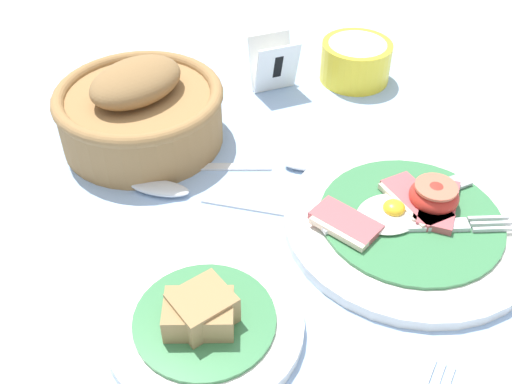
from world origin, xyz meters
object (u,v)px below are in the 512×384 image
sugar_cup (356,60)px  teaspoon_near_cup (291,164)px  bread_plate (204,321)px  number_card (274,65)px  breakfast_plate (410,219)px  teaspoon_by_saucer (182,192)px  bread_basket (140,110)px

sugar_cup → teaspoon_near_cup: (-0.19, -0.13, -0.02)m
bread_plate → teaspoon_near_cup: 0.25m
sugar_cup → number_card: bearing=162.4°
breakfast_plate → sugar_cup: size_ratio=2.69×
sugar_cup → teaspoon_by_saucer: 0.34m
breakfast_plate → bread_plate: (-0.25, -0.01, 0.00)m
bread_basket → teaspoon_near_cup: size_ratio=1.15×
bread_plate → bread_basket: bearing=77.7°
number_card → sugar_cup: bearing=-8.4°
teaspoon_near_cup → sugar_cup: bearing=63.7°
bread_plate → number_card: size_ratio=2.39×
bread_plate → breakfast_plate: bearing=2.0°
breakfast_plate → bread_plate: size_ratio=1.50×
number_card → teaspoon_by_saucer: bearing=-136.2°
breakfast_plate → bread_plate: bearing=-178.0°
teaspoon_near_cup → number_card: bearing=95.0°
bread_plate → sugar_cup: sugar_cup is taller
sugar_cup → bread_plate: bearing=-143.6°
bread_basket → teaspoon_near_cup: bearing=-47.8°
breakfast_plate → bread_basket: bearing=122.2°
breakfast_plate → bread_basket: 0.34m
bread_basket → teaspoon_near_cup: bread_basket is taller
bread_plate → teaspoon_by_saucer: bread_plate is taller
number_card → teaspoon_near_cup: (-0.08, -0.16, -0.03)m
breakfast_plate → teaspoon_by_saucer: size_ratio=1.74×
breakfast_plate → sugar_cup: (0.14, 0.27, 0.02)m
bread_plate → number_card: number_card is taller
bread_basket → number_card: bearing=5.9°
sugar_cup → teaspoon_by_saucer: size_ratio=0.65×
number_card → teaspoon_by_saucer: (-0.21, -0.14, -0.03)m
breakfast_plate → sugar_cup: bearing=63.6°
breakfast_plate → number_card: (0.02, 0.31, 0.03)m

